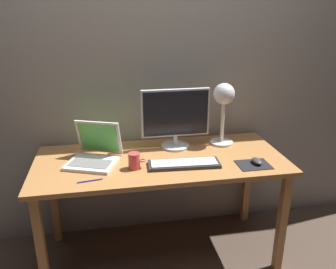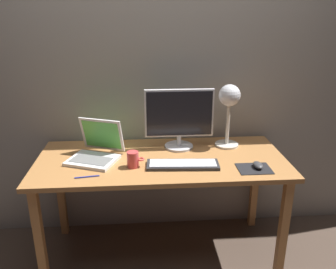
{
  "view_description": "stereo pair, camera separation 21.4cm",
  "coord_description": "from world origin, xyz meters",
  "px_view_note": "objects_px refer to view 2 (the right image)",
  "views": [
    {
      "loc": [
        -0.32,
        -2.03,
        1.66
      ],
      "look_at": [
        0.04,
        -0.05,
        0.92
      ],
      "focal_mm": 37.26,
      "sensor_mm": 36.0,
      "label": 1
    },
    {
      "loc": [
        -0.11,
        -2.05,
        1.66
      ],
      "look_at": [
        0.04,
        -0.05,
        0.92
      ],
      "focal_mm": 37.26,
      "sensor_mm": 36.0,
      "label": 2
    }
  ],
  "objects_px": {
    "pen": "(87,177)",
    "keyboard_main": "(183,165)",
    "laptop": "(97,148)",
    "mouse": "(258,165)",
    "monitor": "(179,117)",
    "desk_lamp": "(229,102)",
    "coffee_mug": "(133,159)"
  },
  "relations": [
    {
      "from": "monitor",
      "to": "coffee_mug",
      "type": "distance_m",
      "value": 0.46
    },
    {
      "from": "laptop",
      "to": "desk_lamp",
      "type": "bearing_deg",
      "value": 9.16
    },
    {
      "from": "monitor",
      "to": "desk_lamp",
      "type": "height_order",
      "value": "desk_lamp"
    },
    {
      "from": "laptop",
      "to": "desk_lamp",
      "type": "relative_size",
      "value": 0.87
    },
    {
      "from": "mouse",
      "to": "coffee_mug",
      "type": "bearing_deg",
      "value": 174.4
    },
    {
      "from": "monitor",
      "to": "desk_lamp",
      "type": "relative_size",
      "value": 1.07
    },
    {
      "from": "laptop",
      "to": "pen",
      "type": "relative_size",
      "value": 2.71
    },
    {
      "from": "keyboard_main",
      "to": "pen",
      "type": "relative_size",
      "value": 3.2
    },
    {
      "from": "keyboard_main",
      "to": "monitor",
      "type": "bearing_deg",
      "value": 88.65
    },
    {
      "from": "mouse",
      "to": "pen",
      "type": "bearing_deg",
      "value": -177.33
    },
    {
      "from": "keyboard_main",
      "to": "pen",
      "type": "xyz_separation_m",
      "value": [
        -0.56,
        -0.11,
        -0.01
      ]
    },
    {
      "from": "keyboard_main",
      "to": "coffee_mug",
      "type": "xyz_separation_m",
      "value": [
        -0.3,
        0.02,
        0.04
      ]
    },
    {
      "from": "monitor",
      "to": "mouse",
      "type": "bearing_deg",
      "value": -39.5
    },
    {
      "from": "monitor",
      "to": "pen",
      "type": "relative_size",
      "value": 3.32
    },
    {
      "from": "pen",
      "to": "coffee_mug",
      "type": "bearing_deg",
      "value": 24.71
    },
    {
      "from": "coffee_mug",
      "to": "pen",
      "type": "xyz_separation_m",
      "value": [
        -0.26,
        -0.12,
        -0.05
      ]
    },
    {
      "from": "coffee_mug",
      "to": "mouse",
      "type": "bearing_deg",
      "value": -5.6
    },
    {
      "from": "pen",
      "to": "laptop",
      "type": "bearing_deg",
      "value": 84.06
    },
    {
      "from": "laptop",
      "to": "desk_lamp",
      "type": "xyz_separation_m",
      "value": [
        0.88,
        0.14,
        0.25
      ]
    },
    {
      "from": "laptop",
      "to": "mouse",
      "type": "xyz_separation_m",
      "value": [
        0.99,
        -0.23,
        -0.05
      ]
    },
    {
      "from": "mouse",
      "to": "pen",
      "type": "distance_m",
      "value": 1.02
    },
    {
      "from": "monitor",
      "to": "desk_lamp",
      "type": "xyz_separation_m",
      "value": [
        0.34,
        0.01,
        0.09
      ]
    },
    {
      "from": "monitor",
      "to": "laptop",
      "type": "bearing_deg",
      "value": -166.11
    },
    {
      "from": "desk_lamp",
      "to": "coffee_mug",
      "type": "distance_m",
      "value": 0.76
    },
    {
      "from": "laptop",
      "to": "monitor",
      "type": "bearing_deg",
      "value": 13.89
    },
    {
      "from": "keyboard_main",
      "to": "laptop",
      "type": "distance_m",
      "value": 0.57
    },
    {
      "from": "desk_lamp",
      "to": "mouse",
      "type": "height_order",
      "value": "desk_lamp"
    },
    {
      "from": "monitor",
      "to": "pen",
      "type": "xyz_separation_m",
      "value": [
        -0.57,
        -0.41,
        -0.22
      ]
    },
    {
      "from": "keyboard_main",
      "to": "mouse",
      "type": "relative_size",
      "value": 4.66
    },
    {
      "from": "desk_lamp",
      "to": "pen",
      "type": "distance_m",
      "value": 1.05
    },
    {
      "from": "pen",
      "to": "keyboard_main",
      "type": "bearing_deg",
      "value": 10.6
    },
    {
      "from": "monitor",
      "to": "desk_lamp",
      "type": "distance_m",
      "value": 0.35
    }
  ]
}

